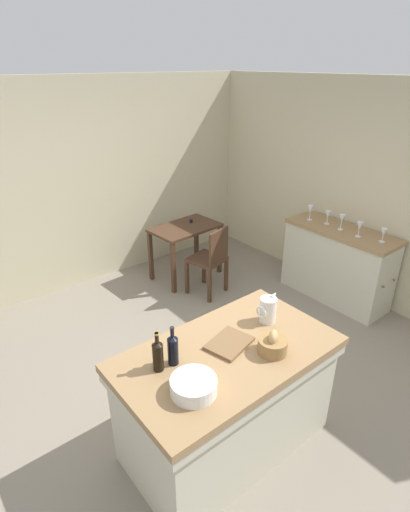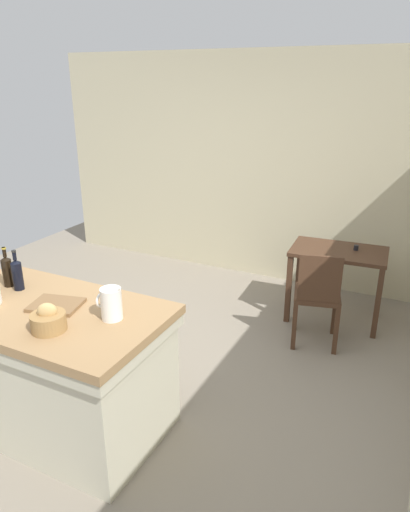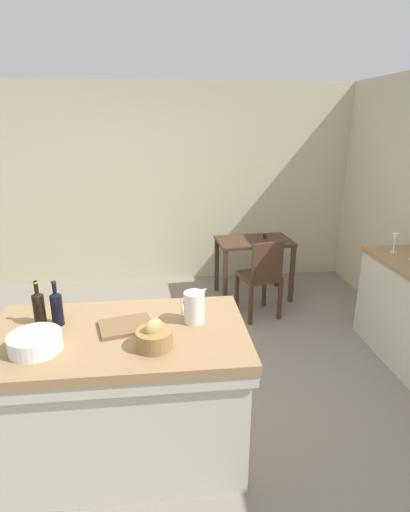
% 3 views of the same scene
% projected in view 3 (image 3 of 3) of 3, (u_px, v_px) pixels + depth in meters
% --- Properties ---
extents(ground_plane, '(6.76, 6.76, 0.00)m').
position_uv_depth(ground_plane, '(165.00, 392.00, 3.31)').
color(ground_plane, gray).
extents(wall_back, '(5.32, 0.12, 2.60)m').
position_uv_depth(wall_back, '(159.00, 186.00, 5.35)').
color(wall_back, beige).
rests_on(wall_back, ground).
extents(island_table, '(1.58, 0.90, 0.91)m').
position_uv_depth(island_table, '(122.00, 390.00, 2.56)').
color(island_table, '#99754C').
rests_on(island_table, ground).
extents(writing_desk, '(0.94, 0.62, 0.79)m').
position_uv_depth(writing_desk, '(254.00, 249.00, 4.94)').
color(writing_desk, '#472D1E').
rests_on(writing_desk, ground).
extents(wooden_chair, '(0.48, 0.48, 0.92)m').
position_uv_depth(wooden_chair, '(261.00, 276.00, 4.42)').
color(wooden_chair, '#472D1E').
rests_on(wooden_chair, ground).
extents(pitcher, '(0.17, 0.13, 0.24)m').
position_uv_depth(pitcher, '(194.00, 307.00, 2.51)').
color(pitcher, white).
rests_on(pitcher, island_table).
extents(wash_bowl, '(0.29, 0.29, 0.10)m').
position_uv_depth(wash_bowl, '(35.00, 342.00, 2.22)').
color(wash_bowl, white).
rests_on(wash_bowl, island_table).
extents(bread_basket, '(0.21, 0.21, 0.18)m').
position_uv_depth(bread_basket, '(154.00, 337.00, 2.24)').
color(bread_basket, olive).
rests_on(bread_basket, island_table).
extents(cutting_board, '(0.36, 0.31, 0.02)m').
position_uv_depth(cutting_board, '(126.00, 326.00, 2.47)').
color(cutting_board, brown).
rests_on(cutting_board, island_table).
extents(wine_bottle_dark, '(0.07, 0.07, 0.29)m').
position_uv_depth(wine_bottle_dark, '(57.00, 307.00, 2.48)').
color(wine_bottle_dark, black).
rests_on(wine_bottle_dark, island_table).
extents(wine_bottle_amber, '(0.07, 0.07, 0.29)m').
position_uv_depth(wine_bottle_amber, '(39.00, 307.00, 2.48)').
color(wine_bottle_amber, black).
rests_on(wine_bottle_amber, island_table).
extents(wine_glass_far_right, '(0.07, 0.07, 0.19)m').
position_uv_depth(wine_glass_far_right, '(395.00, 239.00, 3.80)').
color(wine_glass_far_right, white).
rests_on(wine_glass_far_right, side_cabinet).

